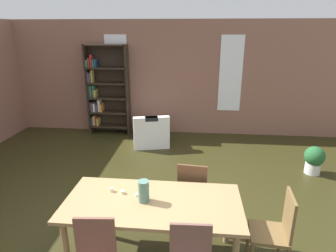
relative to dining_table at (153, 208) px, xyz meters
The scene contains 14 objects.
ground_plane 0.76m from the dining_table, 116.27° to the left, with size 10.76×10.76×0.00m, color #2F2C12.
back_wall_brick 4.55m from the dining_table, 91.84° to the left, with size 9.09×0.12×2.82m, color #8F604E.
window_pane_0 4.77m from the dining_table, 109.42° to the left, with size 0.55×0.02×1.83m, color white.
window_pane_1 4.68m from the dining_table, 73.98° to the left, with size 0.55×0.02×1.83m, color white.
dining_table is the anchor object (origin of this frame).
vase_on_table 0.23m from the dining_table, behind, with size 0.13×0.13×0.25m, color #4C7266.
tealight_candle_0 0.23m from the dining_table, 155.82° to the left, with size 0.04×0.04×0.03m, color silver.
tealight_candle_1 0.54m from the dining_table, 163.19° to the left, with size 0.04×0.04×0.05m, color silver.
tealight_candle_2 0.40m from the dining_table, 161.00° to the left, with size 0.04×0.04×0.04m, color silver.
dining_chair_far_right 0.83m from the dining_table, 57.76° to the left, with size 0.43×0.43×0.95m.
dining_chair_head_right 1.36m from the dining_table, ahead, with size 0.43×0.43×0.95m.
bookshelf_tall 4.64m from the dining_table, 113.42° to the left, with size 1.05×0.32×2.25m.
armchair_white 3.61m from the dining_table, 99.39° to the left, with size 0.97×0.97×0.75m.
potted_plant_by_shelf 3.61m from the dining_table, 41.85° to the left, with size 0.37×0.37×0.54m.
Camera 1 is at (0.58, -2.98, 2.57)m, focal length 30.55 mm.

